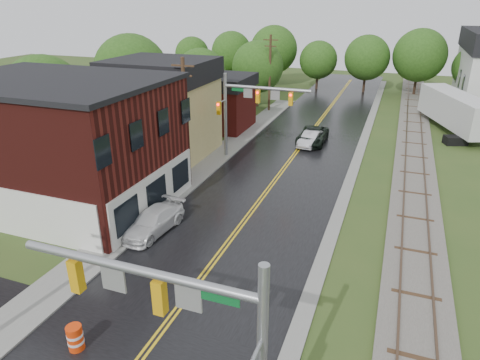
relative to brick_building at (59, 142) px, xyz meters
The scene contains 20 objects.
main_road 19.95m from the brick_building, 50.23° to the left, with size 10.00×90.00×0.02m, color black.
curb_right 27.15m from the brick_building, 48.20° to the left, with size 0.80×70.00×0.12m, color gray.
sidewalk_left 12.52m from the brick_building, 57.86° to the left, with size 2.40×50.00×0.12m, color gray.
brick_building is the anchor object (origin of this frame).
yellow_house 11.14m from the brick_building, 82.32° to the left, with size 8.00×7.00×6.40m, color tan.
darkred_building 20.25m from the brick_building, 82.92° to the left, with size 7.00×6.00×4.40m, color #3F0F0C.
railroad 30.36m from the brick_building, 41.66° to the left, with size 3.20×80.00×0.30m.
traffic_signal_near 20.60m from the brick_building, 39.17° to the right, with size 7.34×0.30×7.20m.
traffic_signal_far 15.03m from the brick_building, 53.08° to the left, with size 7.34×0.43×7.20m.
utility_pole_b 9.03m from the brick_building, 50.93° to the left, with size 1.80×0.28×9.00m.
utility_pole_c 29.56m from the brick_building, 78.91° to the left, with size 1.80×0.28×9.00m.
tree_left_a 10.14m from the brick_building, 136.87° to the left, with size 6.80×6.80×8.67m.
tree_left_b 17.80m from the brick_building, 107.61° to the left, with size 7.60×7.60×9.69m.
tree_left_c 24.94m from the brick_building, 93.14° to the left, with size 6.00×6.00×7.65m.
tree_left_e 31.12m from the brick_building, 83.29° to the left, with size 6.40×6.40×8.16m.
suv_dark 22.79m from the brick_building, 53.87° to the left, with size 2.46×5.33×1.48m, color black.
sedan_silver 22.21m from the brick_building, 52.72° to the left, with size 1.42×4.08×1.35m, color silver.
pickup_white 8.78m from the brick_building, 13.26° to the right, with size 1.92×4.71×1.37m, color silver.
semi_trailer 37.76m from the brick_building, 46.13° to the left, with size 6.73×12.55×3.89m.
construction_barrel 15.19m from the brick_building, 48.20° to the right, with size 0.62×0.62×1.10m, color red.
Camera 1 is at (7.96, -5.94, 12.84)m, focal length 32.00 mm.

